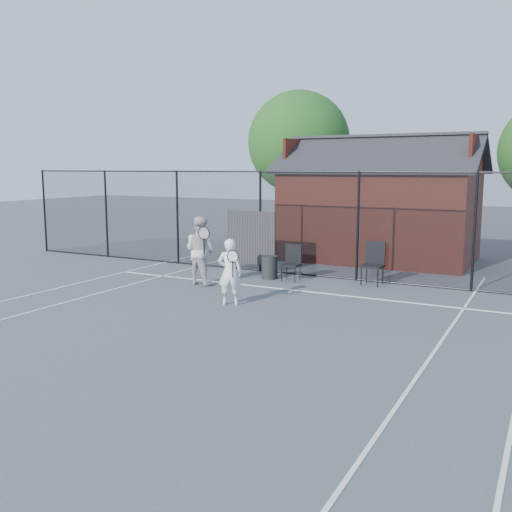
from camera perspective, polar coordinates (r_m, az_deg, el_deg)
The scene contains 10 objects.
ground at distance 11.92m, azimuth -2.13°, elevation -6.15°, with size 80.00×80.00×0.00m, color #42484B.
court_lines at distance 10.84m, azimuth -5.66°, elevation -7.68°, with size 11.02×18.00×0.01m.
fence at distance 16.24m, azimuth 5.75°, elevation 3.00°, with size 22.04×3.00×3.00m.
clubhouse at distance 19.75m, azimuth 12.33°, elevation 4.33°, with size 6.50×4.36×4.19m.
tree_left at distance 25.65m, azimuth 4.30°, elevation 11.26°, with size 4.48×4.48×6.44m.
player_front at distance 12.86m, azimuth -2.63°, elevation -1.58°, with size 0.72×0.58×1.51m.
player_back at distance 15.20m, azimuth -5.61°, elevation 0.56°, with size 1.01×0.77×1.81m.
chair_left at distance 15.66m, azimuth 3.51°, elevation -0.73°, with size 0.47×0.49×0.97m, color black.
chair_right at distance 15.38m, azimuth 11.56°, elevation -0.80°, with size 0.54×0.56×1.12m, color black.
waste_bin at distance 15.96m, azimuth 1.36°, elevation -1.14°, with size 0.44×0.44×0.64m, color #262626.
Camera 1 is at (5.77, -9.97, 3.07)m, focal length 40.00 mm.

